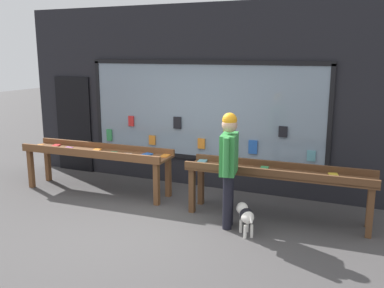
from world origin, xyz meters
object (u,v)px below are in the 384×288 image
display_table_right (278,176)px  person_browsing (229,161)px  small_dog (246,215)px  display_table_left (96,155)px

display_table_right → person_browsing: size_ratio=1.68×
small_dog → display_table_right: bearing=-55.6°
display_table_right → person_browsing: person_browsing is taller
display_table_left → display_table_right: display_table_left is taller
display_table_left → person_browsing: size_ratio=1.68×
person_browsing → small_dog: 0.83m
display_table_left → display_table_right: bearing=0.0°
display_table_left → small_dog: bearing=-13.5°
display_table_right → display_table_left: bearing=-180.0°
display_table_left → display_table_right: (3.45, 0.00, -0.01)m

